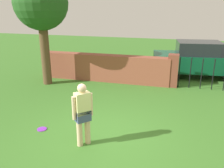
{
  "coord_description": "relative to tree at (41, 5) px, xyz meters",
  "views": [
    {
      "loc": [
        1.68,
        -5.35,
        3.38
      ],
      "look_at": [
        -0.2,
        1.54,
        1.0
      ],
      "focal_mm": 38.44,
      "sensor_mm": 36.0,
      "label": 1
    }
  ],
  "objects": [
    {
      "name": "car",
      "position": [
        6.49,
        2.88,
        -2.51
      ],
      "size": [
        4.37,
        2.3,
        1.72
      ],
      "rotation": [
        0.0,
        0.0,
        0.12
      ],
      "color": "#0C4C2D",
      "rests_on": "ground"
    },
    {
      "name": "brick_wall",
      "position": [
        2.3,
        1.07,
        -2.76
      ],
      "size": [
        5.97,
        0.5,
        1.22
      ],
      "primitive_type": "cube",
      "color": "brown",
      "rests_on": "ground"
    },
    {
      "name": "frisbee_purple",
      "position": [
        1.96,
        -3.8,
        -3.36
      ],
      "size": [
        0.27,
        0.27,
        0.02
      ],
      "primitive_type": "cylinder",
      "color": "purple",
      "rests_on": "ground"
    },
    {
      "name": "fence_gate",
      "position": [
        6.78,
        1.07,
        -2.67
      ],
      "size": [
        3.23,
        0.44,
        1.4
      ],
      "color": "brown",
      "rests_on": "ground"
    },
    {
      "name": "person",
      "position": [
        3.4,
        -4.18,
        -2.47
      ],
      "size": [
        0.41,
        0.42,
        1.62
      ],
      "rotation": [
        0.0,
        0.0,
        -2.33
      ],
      "color": "beige",
      "rests_on": "ground"
    },
    {
      "name": "tree",
      "position": [
        0.0,
        0.0,
        0.0
      ],
      "size": [
        2.22,
        2.22,
        4.55
      ],
      "color": "brown",
      "rests_on": "ground"
    },
    {
      "name": "ground_plane",
      "position": [
        3.8,
        -3.76,
        -3.37
      ],
      "size": [
        40.0,
        40.0,
        0.0
      ],
      "primitive_type": "plane",
      "color": "#3D7528"
    }
  ]
}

